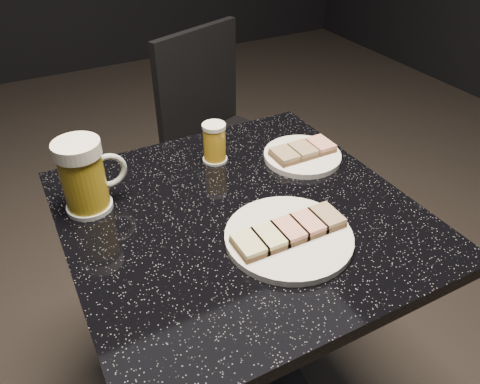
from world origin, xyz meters
name	(u,v)px	position (x,y,z in m)	size (l,w,h in m)	color
plate_large	(289,237)	(0.04, -0.12, 0.76)	(0.25, 0.25, 0.01)	white
plate_small	(302,156)	(0.23, 0.12, 0.76)	(0.19, 0.19, 0.01)	white
table	(240,291)	(0.00, 0.00, 0.51)	(0.70, 0.70, 0.75)	black
beer_mug	(85,176)	(-0.27, 0.16, 0.83)	(0.14, 0.10, 0.16)	silver
beer_tumbler	(214,143)	(0.04, 0.21, 0.80)	(0.06, 0.06, 0.10)	silver
chair	(222,133)	(0.31, 0.74, 0.50)	(0.51, 0.51, 0.87)	black
canapes_on_plate_large	(289,231)	(0.04, -0.12, 0.77)	(0.22, 0.07, 0.02)	#4C3521
canapes_on_plate_small	(303,150)	(0.23, 0.12, 0.77)	(0.16, 0.07, 0.02)	#4C3521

